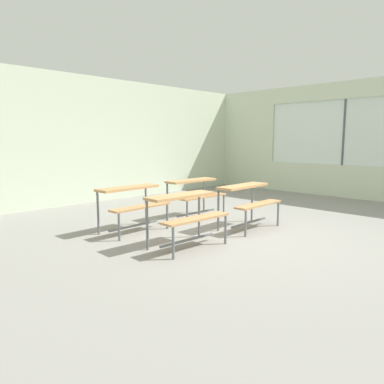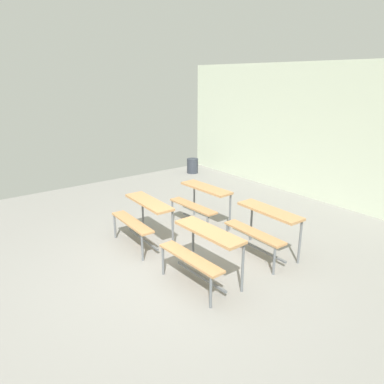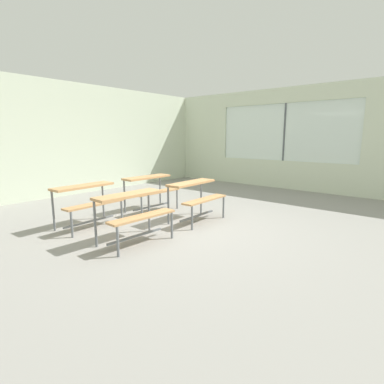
% 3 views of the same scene
% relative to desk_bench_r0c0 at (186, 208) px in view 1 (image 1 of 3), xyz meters
% --- Properties ---
extents(ground, '(10.00, 9.00, 0.05)m').
position_rel_desk_bench_r0c0_xyz_m(ground, '(1.04, -0.19, -0.59)').
color(ground, gray).
extents(wall_back, '(10.00, 0.12, 3.00)m').
position_rel_desk_bench_r0c0_xyz_m(wall_back, '(1.04, 4.31, 0.94)').
color(wall_back, beige).
rests_on(wall_back, ground).
extents(wall_right, '(0.12, 9.00, 3.00)m').
position_rel_desk_bench_r0c0_xyz_m(wall_right, '(6.04, -0.32, 0.88)').
color(wall_right, beige).
rests_on(wall_right, ground).
extents(desk_bench_r0c0, '(1.12, 0.62, 0.74)m').
position_rel_desk_bench_r0c0_xyz_m(desk_bench_r0c0, '(0.00, 0.00, 0.00)').
color(desk_bench_r0c0, tan).
rests_on(desk_bench_r0c0, ground).
extents(desk_bench_r0c1, '(1.12, 0.63, 0.74)m').
position_rel_desk_bench_r0c0_xyz_m(desk_bench_r0c1, '(1.51, 0.03, 0.00)').
color(desk_bench_r0c1, tan).
rests_on(desk_bench_r0c1, ground).
extents(desk_bench_r1c0, '(1.13, 0.64, 0.74)m').
position_rel_desk_bench_r0c0_xyz_m(desk_bench_r1c0, '(-0.02, 1.25, 0.00)').
color(desk_bench_r1c0, tan).
rests_on(desk_bench_r1c0, ground).
extents(desk_bench_r1c1, '(1.11, 0.61, 0.74)m').
position_rel_desk_bench_r0c0_xyz_m(desk_bench_r1c1, '(1.48, 1.27, 0.00)').
color(desk_bench_r1c1, tan).
rests_on(desk_bench_r1c1, ground).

